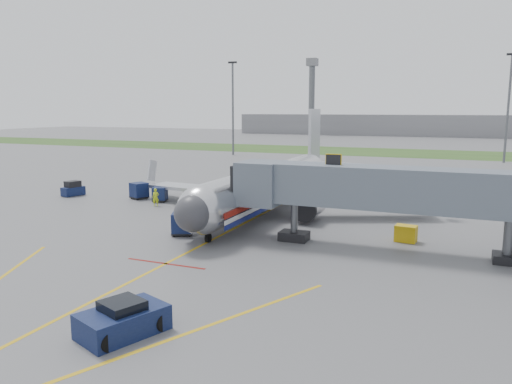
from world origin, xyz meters
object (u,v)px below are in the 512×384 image
at_px(baggage_tug, 73,189).
at_px(ramp_worker, 156,197).
at_px(belt_loader, 242,206).
at_px(airliner, 270,185).
at_px(pushback_tug, 123,320).

height_order(baggage_tug, ramp_worker, ramp_worker).
height_order(belt_loader, ramp_worker, belt_loader).
bearing_deg(airliner, pushback_tug, -82.14).
bearing_deg(pushback_tug, baggage_tug, 135.70).
bearing_deg(baggage_tug, belt_loader, -0.97).
distance_m(airliner, baggage_tug, 24.75).
bearing_deg(pushback_tug, ramp_worker, 121.20).
bearing_deg(belt_loader, baggage_tug, 179.03).
height_order(pushback_tug, belt_loader, belt_loader).
height_order(pushback_tug, baggage_tug, baggage_tug).
relative_size(pushback_tug, belt_loader, 1.07).
height_order(baggage_tug, belt_loader, belt_loader).
xyz_separation_m(airliner, ramp_worker, (-11.98, -2.58, -1.70)).
distance_m(belt_loader, ramp_worker, 9.57).
bearing_deg(airliner, ramp_worker, -167.87).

